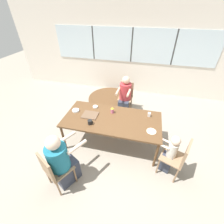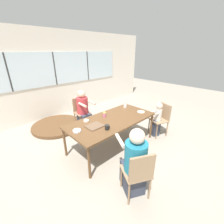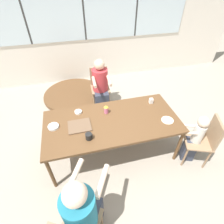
{
  "view_description": "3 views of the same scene",
  "coord_description": "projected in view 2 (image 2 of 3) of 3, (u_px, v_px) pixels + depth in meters",
  "views": [
    {
      "loc": [
        0.59,
        -2.43,
        2.75
      ],
      "look_at": [
        0.0,
        0.0,
        0.9
      ],
      "focal_mm": 24.0,
      "sensor_mm": 36.0,
      "label": 1
    },
    {
      "loc": [
        -2.15,
        -2.22,
        2.19
      ],
      "look_at": [
        0.0,
        0.0,
        0.9
      ],
      "focal_mm": 24.0,
      "sensor_mm": 36.0,
      "label": 2
    },
    {
      "loc": [
        -0.48,
        -1.9,
        2.58
      ],
      "look_at": [
        0.0,
        0.0,
        0.9
      ],
      "focal_mm": 28.0,
      "sensor_mm": 36.0,
      "label": 3
    }
  ],
  "objects": [
    {
      "name": "milk_carton_small",
      "position": [
        125.0,
        106.0,
        4.08
      ],
      "size": [
        0.06,
        0.06,
        0.09
      ],
      "color": "silver",
      "rests_on": "dining_table"
    },
    {
      "name": "person_man_blue_shirt",
      "position": [
        83.0,
        111.0,
        4.4
      ],
      "size": [
        0.38,
        0.64,
        1.14
      ],
      "rotation": [
        0.0,
        0.0,
        -3.2
      ],
      "color": "#333847",
      "rests_on": "ground_plane"
    },
    {
      "name": "folded_table_stack",
      "position": [
        57.0,
        125.0,
        4.58
      ],
      "size": [
        1.47,
        1.47,
        0.09
      ],
      "color": "brown",
      "rests_on": "ground_plane"
    },
    {
      "name": "chair_for_toddler",
      "position": [
        162.0,
        117.0,
        4.01
      ],
      "size": [
        0.52,
        0.52,
        0.88
      ],
      "rotation": [
        0.0,
        0.0,
        1.2
      ],
      "color": "#937556",
      "rests_on": "ground_plane"
    },
    {
      "name": "wall_back_with_windows",
      "position": [
        55.0,
        75.0,
        4.96
      ],
      "size": [
        8.4,
        0.08,
        2.8
      ],
      "color": "silver",
      "rests_on": "ground_plane"
    },
    {
      "name": "dining_table",
      "position": [
        112.0,
        121.0,
        3.44
      ],
      "size": [
        2.08,
        0.99,
        0.72
      ],
      "color": "brown",
      "rests_on": "ground_plane"
    },
    {
      "name": "bowl_white_shallow",
      "position": [
        77.0,
        131.0,
        2.9
      ],
      "size": [
        0.16,
        0.16,
        0.04
      ],
      "color": "silver",
      "rests_on": "dining_table"
    },
    {
      "name": "ground_plane",
      "position": [
        112.0,
        145.0,
        3.7
      ],
      "size": [
        16.0,
        16.0,
        0.0
      ],
      "primitive_type": "plane",
      "color": "gray"
    },
    {
      "name": "coffee_mug",
      "position": [
        107.0,
        127.0,
        2.97
      ],
      "size": [
        0.1,
        0.09,
        0.09
      ],
      "color": "black",
      "rests_on": "dining_table"
    },
    {
      "name": "bowl_cereal",
      "position": [
        86.0,
        121.0,
        3.32
      ],
      "size": [
        0.11,
        0.11,
        0.03
      ],
      "color": "white",
      "rests_on": "dining_table"
    },
    {
      "name": "food_tray_dark",
      "position": [
        95.0,
        126.0,
        3.09
      ],
      "size": [
        0.34,
        0.28,
        0.02
      ],
      "color": "brown",
      "rests_on": "dining_table"
    },
    {
      "name": "plate_tortillas",
      "position": [
        141.0,
        112.0,
        3.82
      ],
      "size": [
        0.19,
        0.19,
        0.01
      ],
      "color": "beige",
      "rests_on": "dining_table"
    },
    {
      "name": "person_woman_green_shirt",
      "position": [
        134.0,
        164.0,
        2.35
      ],
      "size": [
        0.59,
        0.7,
        1.17
      ],
      "rotation": [
        0.0,
        0.0,
        -0.49
      ],
      "color": "#333847",
      "rests_on": "ground_plane"
    },
    {
      "name": "chair_for_woman_green_shirt",
      "position": [
        139.0,
        172.0,
        2.2
      ],
      "size": [
        0.54,
        0.54,
        0.88
      ],
      "rotation": [
        0.0,
        0.0,
        -0.49
      ],
      "color": "#937556",
      "rests_on": "ground_plane"
    },
    {
      "name": "person_toddler",
      "position": [
        157.0,
        120.0,
        3.98
      ],
      "size": [
        0.34,
        0.27,
        0.94
      ],
      "rotation": [
        0.0,
        0.0,
        1.2
      ],
      "color": "#333847",
      "rests_on": "ground_plane"
    },
    {
      "name": "chair_for_man_blue_shirt",
      "position": [
        80.0,
        109.0,
        4.51
      ],
      "size": [
        0.42,
        0.42,
        0.88
      ],
      "rotation": [
        0.0,
        0.0,
        -3.2
      ],
      "color": "#937556",
      "rests_on": "ground_plane"
    },
    {
      "name": "sippy_cup",
      "position": [
        104.0,
        114.0,
        3.5
      ],
      "size": [
        0.07,
        0.07,
        0.15
      ],
      "color": "#CC668C",
      "rests_on": "dining_table"
    }
  ]
}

